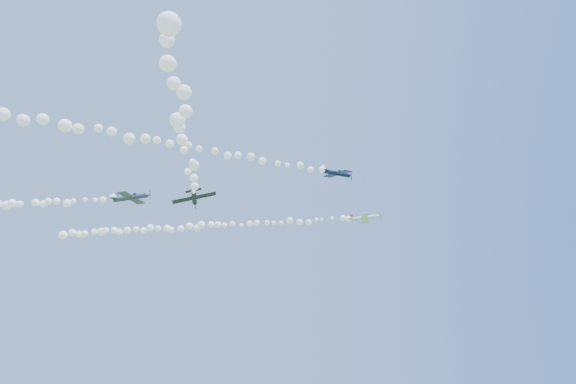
{
  "coord_description": "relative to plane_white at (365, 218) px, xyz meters",
  "views": [
    {
      "loc": [
        -4.29,
        -96.23,
        19.93
      ],
      "look_at": [
        5.37,
        -6.45,
        48.05
      ],
      "focal_mm": 30.0,
      "sensor_mm": 36.0,
      "label": 1
    }
  ],
  "objects": [
    {
      "name": "plane_grey",
      "position": [
        -49.68,
        -21.67,
        -2.95
      ],
      "size": [
        7.58,
        8.04,
        2.11
      ],
      "rotation": [
        0.01,
        -0.09,
        -0.27
      ],
      "color": "#33364B"
    },
    {
      "name": "plane_navy",
      "position": [
        -10.07,
        -16.61,
        5.03
      ],
      "size": [
        7.75,
        8.17,
        2.35
      ],
      "rotation": [
        0.15,
        -0.0,
        0.38
      ],
      "color": "#0D183B"
    },
    {
      "name": "plane_white",
      "position": [
        0.0,
        0.0,
        0.0
      ],
      "size": [
        7.71,
        8.16,
        2.13
      ],
      "rotation": [
        -0.07,
        -0.09,
        -0.3
      ],
      "color": "white"
    },
    {
      "name": "smoke_trail_black",
      "position": [
        -35.21,
        -78.14,
        -8.19
      ],
      "size": [
        4.88,
        72.52,
        2.58
      ],
      "primitive_type": null,
      "color": "white"
    },
    {
      "name": "smoke_trail_white",
      "position": [
        -39.88,
        12.3,
        -0.33
      ],
      "size": [
        75.47,
        25.24,
        3.21
      ],
      "primitive_type": null,
      "color": "white"
    },
    {
      "name": "plane_black",
      "position": [
        -36.64,
        -40.05,
        -7.95
      ],
      "size": [
        6.25,
        6.17,
        2.3
      ],
      "rotation": [
        -0.27,
        0.08,
        1.61
      ],
      "color": "black"
    },
    {
      "name": "smoke_trail_navy",
      "position": [
        -50.2,
        -32.48,
        4.83
      ],
      "size": [
        76.08,
        31.83,
        3.06
      ],
      "primitive_type": null,
      "color": "white"
    }
  ]
}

